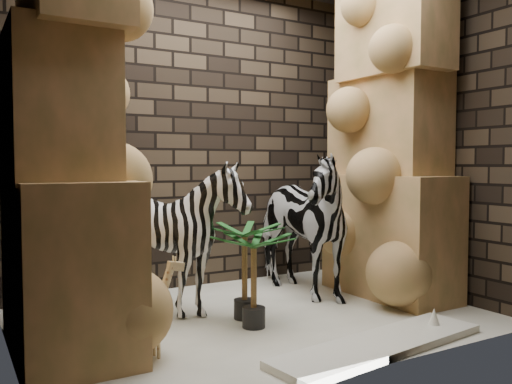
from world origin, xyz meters
TOP-DOWN VIEW (x-y plane):
  - floor at (0.00, 0.00)m, footprint 3.50×3.50m
  - wall_back at (0.00, 1.25)m, footprint 3.50×0.00m
  - wall_front at (0.00, -1.25)m, footprint 3.50×0.00m
  - wall_left at (-1.75, 0.00)m, footprint 0.00×3.00m
  - wall_right at (1.75, 0.00)m, footprint 0.00×3.00m
  - rock_pillar_left at (-1.40, 0.00)m, footprint 0.68×1.30m
  - rock_pillar_right at (1.42, 0.00)m, footprint 0.58×1.25m
  - zebra_right at (0.68, 0.46)m, footprint 0.70×1.29m
  - zebra_left at (-0.49, 0.37)m, footprint 1.30×1.46m
  - giraffe_toy at (-1.04, -0.44)m, footprint 0.33×0.13m
  - palm_front at (-0.09, 0.01)m, footprint 0.36×0.36m
  - palm_back at (-0.14, -0.22)m, footprint 0.36×0.36m
  - surfboard at (0.35, -1.02)m, footprint 1.71×0.61m

SIDE VIEW (x-z plane):
  - floor at x=0.00m, z-range 0.00..0.00m
  - surfboard at x=0.35m, z-range 0.00..0.05m
  - giraffe_toy at x=-1.04m, z-range 0.00..0.64m
  - palm_back at x=-0.14m, z-range 0.00..0.70m
  - palm_front at x=-0.09m, z-range 0.00..0.75m
  - zebra_left at x=-0.49m, z-range 0.00..1.11m
  - zebra_right at x=0.68m, z-range 0.00..1.53m
  - wall_back at x=0.00m, z-range -0.25..3.25m
  - wall_front at x=0.00m, z-range -0.25..3.25m
  - wall_left at x=-1.75m, z-range 0.00..3.00m
  - wall_right at x=1.75m, z-range 0.00..3.00m
  - rock_pillar_left at x=-1.40m, z-range 0.00..3.00m
  - rock_pillar_right at x=1.42m, z-range 0.00..3.00m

